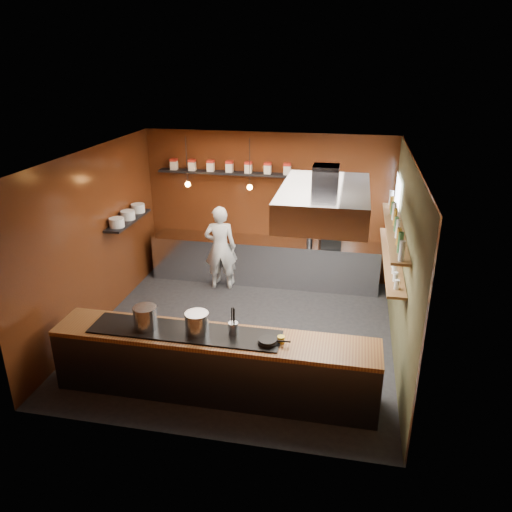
% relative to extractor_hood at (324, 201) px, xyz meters
% --- Properties ---
extents(floor, '(5.00, 5.00, 0.00)m').
position_rel_extractor_hood_xyz_m(floor, '(-1.30, 0.40, -2.51)').
color(floor, black).
rests_on(floor, ground).
extents(back_wall, '(5.00, 0.00, 5.00)m').
position_rel_extractor_hood_xyz_m(back_wall, '(-1.30, 2.90, -1.01)').
color(back_wall, '#3D190B').
rests_on(back_wall, ground).
extents(left_wall, '(0.00, 5.00, 5.00)m').
position_rel_extractor_hood_xyz_m(left_wall, '(-3.80, 0.40, -1.01)').
color(left_wall, '#3D190B').
rests_on(left_wall, ground).
extents(right_wall, '(0.00, 5.00, 5.00)m').
position_rel_extractor_hood_xyz_m(right_wall, '(1.20, 0.40, -1.01)').
color(right_wall, '#414024').
rests_on(right_wall, ground).
extents(ceiling, '(5.00, 5.00, 0.00)m').
position_rel_extractor_hood_xyz_m(ceiling, '(-1.30, 0.40, 0.49)').
color(ceiling, silver).
rests_on(ceiling, back_wall).
extents(window_pane, '(0.00, 1.00, 1.00)m').
position_rel_extractor_hood_xyz_m(window_pane, '(1.15, 2.10, -0.61)').
color(window_pane, white).
rests_on(window_pane, right_wall).
extents(prep_counter, '(4.60, 0.65, 0.90)m').
position_rel_extractor_hood_xyz_m(prep_counter, '(-1.30, 2.57, -2.06)').
color(prep_counter, silver).
rests_on(prep_counter, floor).
extents(pass_counter, '(4.40, 0.72, 0.94)m').
position_rel_extractor_hood_xyz_m(pass_counter, '(-1.30, -1.20, -2.04)').
color(pass_counter, '#38383D').
rests_on(pass_counter, floor).
extents(tin_shelf, '(2.60, 0.26, 0.04)m').
position_rel_extractor_hood_xyz_m(tin_shelf, '(-2.20, 2.76, -0.31)').
color(tin_shelf, black).
rests_on(tin_shelf, back_wall).
extents(plate_shelf, '(0.30, 1.40, 0.04)m').
position_rel_extractor_hood_xyz_m(plate_shelf, '(-3.64, 1.40, -0.96)').
color(plate_shelf, black).
rests_on(plate_shelf, left_wall).
extents(bottle_shelf_upper, '(0.26, 2.80, 0.04)m').
position_rel_extractor_hood_xyz_m(bottle_shelf_upper, '(1.04, 0.70, -0.59)').
color(bottle_shelf_upper, brown).
rests_on(bottle_shelf_upper, right_wall).
extents(bottle_shelf_lower, '(0.26, 2.80, 0.04)m').
position_rel_extractor_hood_xyz_m(bottle_shelf_lower, '(1.04, 0.70, -1.06)').
color(bottle_shelf_lower, brown).
rests_on(bottle_shelf_lower, right_wall).
extents(extractor_hood, '(1.20, 2.00, 0.72)m').
position_rel_extractor_hood_xyz_m(extractor_hood, '(0.00, 0.00, 0.00)').
color(extractor_hood, '#38383D').
rests_on(extractor_hood, ceiling).
extents(pendant_left, '(0.10, 0.10, 0.95)m').
position_rel_extractor_hood_xyz_m(pendant_left, '(-2.70, 2.10, -0.35)').
color(pendant_left, black).
rests_on(pendant_left, ceiling).
extents(pendant_right, '(0.10, 0.10, 0.95)m').
position_rel_extractor_hood_xyz_m(pendant_right, '(-1.50, 2.10, -0.35)').
color(pendant_right, black).
rests_on(pendant_right, ceiling).
extents(storage_tins, '(2.43, 0.13, 0.22)m').
position_rel_extractor_hood_xyz_m(storage_tins, '(-2.05, 2.76, -0.17)').
color(storage_tins, beige).
rests_on(storage_tins, tin_shelf).
extents(plate_stacks, '(0.26, 1.16, 0.16)m').
position_rel_extractor_hood_xyz_m(plate_stacks, '(-3.64, 1.40, -0.86)').
color(plate_stacks, silver).
rests_on(plate_stacks, plate_shelf).
extents(bottles, '(0.06, 2.66, 0.24)m').
position_rel_extractor_hood_xyz_m(bottles, '(1.04, 0.70, -0.45)').
color(bottles, silver).
rests_on(bottles, bottle_shelf_upper).
extents(wine_glasses, '(0.07, 2.37, 0.13)m').
position_rel_extractor_hood_xyz_m(wine_glasses, '(1.04, 0.70, -0.97)').
color(wine_glasses, silver).
rests_on(wine_glasses, bottle_shelf_lower).
extents(stockpot_large, '(0.37, 0.37, 0.31)m').
position_rel_extractor_hood_xyz_m(stockpot_large, '(-2.24, -1.21, -1.41)').
color(stockpot_large, '#B6B9BE').
rests_on(stockpot_large, pass_counter).
extents(stockpot_small, '(0.39, 0.39, 0.30)m').
position_rel_extractor_hood_xyz_m(stockpot_small, '(-1.52, -1.21, -1.42)').
color(stockpot_small, '#B8BABF').
rests_on(stockpot_small, pass_counter).
extents(utensil_crock, '(0.17, 0.17, 0.17)m').
position_rel_extractor_hood_xyz_m(utensil_crock, '(-1.04, -1.15, -1.48)').
color(utensil_crock, '#B6B9BD').
rests_on(utensil_crock, pass_counter).
extents(frying_pan, '(0.42, 0.25, 0.06)m').
position_rel_extractor_hood_xyz_m(frying_pan, '(-0.55, -1.29, -1.53)').
color(frying_pan, black).
rests_on(frying_pan, pass_counter).
extents(butter_jar, '(0.13, 0.13, 0.09)m').
position_rel_extractor_hood_xyz_m(butter_jar, '(-0.39, -1.20, -1.54)').
color(butter_jar, yellow).
rests_on(butter_jar, pass_counter).
extents(espresso_machine, '(0.45, 0.43, 0.39)m').
position_rel_extractor_hood_xyz_m(espresso_machine, '(0.01, 2.53, -1.41)').
color(espresso_machine, black).
rests_on(espresso_machine, prep_counter).
extents(chef, '(0.68, 0.51, 1.70)m').
position_rel_extractor_hood_xyz_m(chef, '(-2.11, 2.13, -1.66)').
color(chef, white).
rests_on(chef, floor).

